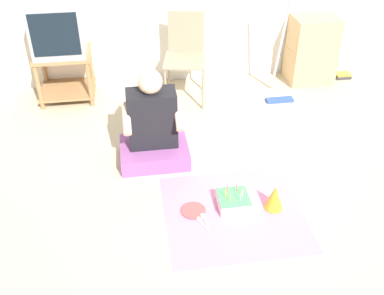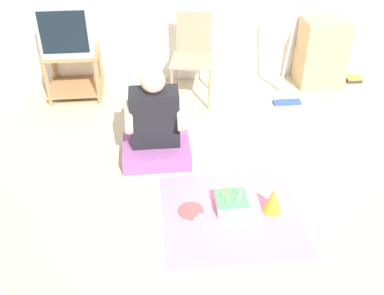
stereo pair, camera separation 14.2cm
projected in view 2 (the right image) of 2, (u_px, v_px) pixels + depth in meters
name	position (u px, v px, depth m)	size (l,w,h in m)	color
ground_plane	(235.00, 213.00, 3.26)	(16.00, 16.00, 0.00)	tan
tv_stand	(74.00, 68.00, 4.59)	(0.55, 0.49, 0.50)	#997047
tv	(67.00, 25.00, 4.33)	(0.49, 0.48, 0.50)	#99999E
folding_chair	(193.00, 51.00, 4.47)	(0.49, 0.51, 0.86)	gray
cardboard_box_stack	(322.00, 53.00, 4.79)	(0.48, 0.39, 0.71)	tan
dust_mop	(289.00, 68.00, 4.46)	(0.28, 0.34, 1.22)	#2D4CB2
book_pile	(353.00, 79.00, 5.01)	(0.17, 0.14, 0.05)	#333338
person_seated	(155.00, 128.00, 3.67)	(0.56, 0.44, 0.88)	#8C4C8C
party_cloth	(231.00, 214.00, 3.25)	(1.00, 0.95, 0.01)	pink
birthday_cake	(232.00, 202.00, 3.29)	(0.23, 0.23, 0.16)	white
party_hat_blue	(273.00, 200.00, 3.23)	(0.14, 0.14, 0.20)	gold
paper_plate	(191.00, 210.00, 3.27)	(0.18, 0.18, 0.01)	#D84C4C
plastic_spoon_near	(201.00, 217.00, 3.21)	(0.04, 0.14, 0.01)	white
plastic_spoon_far	(197.00, 221.00, 3.18)	(0.06, 0.14, 0.01)	white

